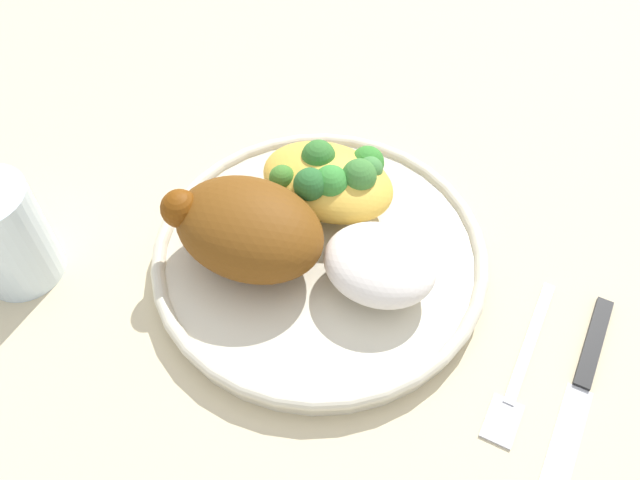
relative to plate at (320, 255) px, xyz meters
name	(u,v)px	position (x,y,z in m)	size (l,w,h in m)	color
ground_plane	(320,264)	(0.00, 0.00, -0.01)	(2.00, 2.00, 0.00)	beige
plate	(320,255)	(0.00, 0.00, 0.00)	(0.26, 0.26, 0.02)	beige
roasted_chicken	(246,228)	(0.05, 0.03, 0.04)	(0.12, 0.09, 0.06)	brown
rice_pile	(380,264)	(-0.05, 0.01, 0.03)	(0.08, 0.07, 0.04)	white
mac_cheese_with_broccoli	(330,179)	(0.01, -0.05, 0.03)	(0.11, 0.08, 0.05)	gold
fork	(521,367)	(-0.17, 0.02, -0.01)	(0.02, 0.14, 0.01)	#B2B2B7
knife	(582,385)	(-0.21, 0.02, -0.01)	(0.02, 0.19, 0.01)	black
water_glass	(5,235)	(0.21, 0.10, 0.03)	(0.06, 0.06, 0.09)	silver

